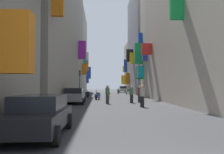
% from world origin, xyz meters
% --- Properties ---
extents(ground_plane, '(140.00, 140.00, 0.00)m').
position_xyz_m(ground_plane, '(0.00, 30.00, 0.00)').
color(ground_plane, '#2D2D30').
extents(building_left_mid_b, '(7.21, 31.50, 21.66)m').
position_xyz_m(building_left_mid_b, '(-8.00, 27.85, 10.83)').
color(building_left_mid_b, gray).
rests_on(building_left_mid_b, ground).
extents(building_left_mid_c, '(7.08, 16.41, 18.39)m').
position_xyz_m(building_left_mid_c, '(-7.99, 51.80, 9.19)').
color(building_left_mid_c, '#9E9384').
rests_on(building_left_mid_c, ground).
extents(building_right_near, '(7.29, 29.89, 13.92)m').
position_xyz_m(building_right_near, '(7.99, 14.95, 6.96)').
color(building_right_near, '#B2A899').
rests_on(building_right_near, ground).
extents(building_right_mid_a, '(7.24, 4.08, 20.05)m').
position_xyz_m(building_right_mid_a, '(7.96, 31.93, 9.97)').
color(building_right_mid_a, '#BCB29E').
rests_on(building_right_mid_a, ground).
extents(building_right_mid_c, '(7.34, 14.69, 20.56)m').
position_xyz_m(building_right_mid_c, '(7.99, 44.10, 10.27)').
color(building_right_mid_c, gray).
rests_on(building_right_mid_c, ground).
extents(building_right_far, '(7.19, 8.55, 12.03)m').
position_xyz_m(building_right_far, '(7.99, 55.72, 6.01)').
color(building_right_far, '#B2A899').
rests_on(building_right_far, ground).
extents(parked_car_silver, '(1.85, 4.38, 1.48)m').
position_xyz_m(parked_car_silver, '(3.89, 52.57, 0.77)').
color(parked_car_silver, '#B7B7BC').
rests_on(parked_car_silver, ground).
extents(parked_car_grey, '(1.99, 4.02, 1.47)m').
position_xyz_m(parked_car_grey, '(-4.00, 18.89, 0.78)').
color(parked_car_grey, slate).
rests_on(parked_car_grey, ground).
extents(parked_car_black, '(1.94, 4.32, 1.41)m').
position_xyz_m(parked_car_black, '(-3.69, 4.68, 0.74)').
color(parked_car_black, black).
rests_on(parked_car_black, ground).
extents(scooter_white, '(0.83, 1.82, 1.13)m').
position_xyz_m(scooter_white, '(3.75, 40.11, 0.46)').
color(scooter_white, silver).
rests_on(scooter_white, ground).
extents(scooter_green, '(0.46, 1.97, 1.13)m').
position_xyz_m(scooter_green, '(2.24, 44.61, 0.46)').
color(scooter_green, '#287F3D').
rests_on(scooter_green, ground).
extents(scooter_blue, '(0.69, 1.87, 1.13)m').
position_xyz_m(scooter_blue, '(-1.82, 24.74, 0.46)').
color(scooter_blue, '#2D4CAD').
rests_on(scooter_blue, ground).
extents(scooter_orange, '(0.61, 1.85, 1.13)m').
position_xyz_m(scooter_orange, '(-0.32, 30.79, 0.46)').
color(scooter_orange, orange).
rests_on(scooter_orange, ground).
extents(scooter_black, '(0.60, 1.80, 1.13)m').
position_xyz_m(scooter_black, '(-3.26, 29.44, 0.46)').
color(scooter_black, black).
rests_on(scooter_black, ground).
extents(pedestrian_crossing, '(0.50, 0.50, 1.76)m').
position_xyz_m(pedestrian_crossing, '(1.82, 14.99, 0.88)').
color(pedestrian_crossing, black).
rests_on(pedestrian_crossing, ground).
extents(pedestrian_near_left, '(0.51, 0.51, 1.67)m').
position_xyz_m(pedestrian_near_left, '(1.56, 19.45, 0.83)').
color(pedestrian_near_left, '#262626').
rests_on(pedestrian_near_left, ground).
extents(pedestrian_near_right, '(0.53, 0.53, 1.78)m').
position_xyz_m(pedestrian_near_right, '(2.99, 30.01, 0.89)').
color(pedestrian_near_right, '#2F2F2F').
rests_on(pedestrian_near_right, ground).
extents(pedestrian_mid_street, '(0.42, 0.42, 1.69)m').
position_xyz_m(pedestrian_mid_street, '(2.44, 19.99, 0.84)').
color(pedestrian_mid_street, '#2C2C2C').
rests_on(pedestrian_mid_street, ground).
extents(pedestrian_far_away, '(0.53, 0.53, 1.76)m').
position_xyz_m(pedestrian_far_away, '(-0.84, 18.45, 0.88)').
color(pedestrian_far_away, '#3B3B3B').
rests_on(pedestrian_far_away, ground).
extents(traffic_light_near_corner, '(0.26, 0.34, 3.96)m').
position_xyz_m(traffic_light_near_corner, '(-4.62, 32.44, 2.72)').
color(traffic_light_near_corner, '#2D2D2D').
rests_on(traffic_light_near_corner, ground).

